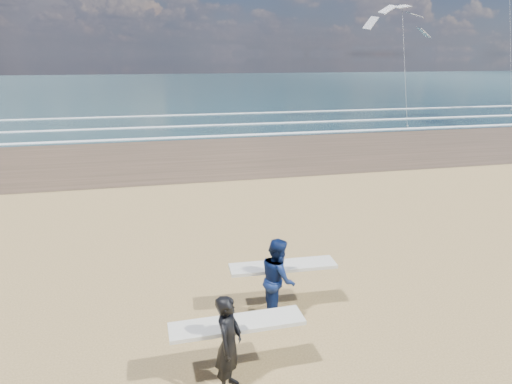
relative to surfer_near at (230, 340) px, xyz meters
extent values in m
cube|color=#453525|center=(19.47, 18.19, -0.84)|extent=(220.00, 12.00, 0.01)
cube|color=#1A343A|center=(19.47, 72.19, -0.83)|extent=(220.00, 100.00, 0.02)
cube|color=white|center=(19.47, 22.99, -0.79)|extent=(220.00, 0.50, 0.05)
cube|color=white|center=(19.47, 27.69, -0.79)|extent=(220.00, 0.50, 0.05)
cube|color=white|center=(19.47, 34.19, -0.79)|extent=(220.00, 0.50, 0.05)
imported|color=black|center=(-0.03, -0.06, -0.02)|extent=(0.63, 0.71, 1.65)
cube|color=silver|center=(0.17, 0.29, 0.09)|extent=(2.21, 0.58, 0.07)
imported|color=#0E1F51|center=(1.27, 1.78, 0.01)|extent=(0.70, 0.87, 1.70)
cube|color=silver|center=(1.47, 2.13, 0.10)|extent=(2.22, 0.60, 0.07)
cube|color=slate|center=(17.47, 24.24, -0.79)|extent=(0.12, 0.12, 0.10)
cube|color=slate|center=(32.56, 31.19, -0.79)|extent=(0.12, 0.12, 0.10)
camera|label=1|loc=(-0.98, -6.07, 4.28)|focal=32.00mm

